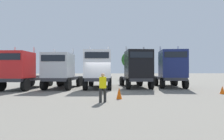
{
  "coord_description": "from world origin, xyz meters",
  "views": [
    {
      "loc": [
        -0.11,
        -14.51,
        1.76
      ],
      "look_at": [
        1.32,
        2.87,
        1.85
      ],
      "focal_mm": 26.4,
      "sensor_mm": 36.0,
      "label": 1
    }
  ],
  "objects": [
    {
      "name": "semi_truck_navy",
      "position": [
        7.46,
        2.15,
        1.99
      ],
      "size": [
        3.48,
        6.11,
        4.44
      ],
      "rotation": [
        0.0,
        0.0,
        -1.74
      ],
      "color": "#333338",
      "rests_on": "ground"
    },
    {
      "name": "visitor_in_hivis",
      "position": [
        0.13,
        -5.3,
        0.95
      ],
      "size": [
        0.54,
        0.54,
        1.64
      ],
      "rotation": [
        0.0,
        0.0,
        2.05
      ],
      "color": "#292929",
      "rests_on": "ground"
    },
    {
      "name": "oak_far_left",
      "position": [
        -8.78,
        21.75,
        3.69
      ],
      "size": [
        3.4,
        3.4,
        5.41
      ],
      "color": "#4C3823",
      "rests_on": "ground"
    },
    {
      "name": "ground",
      "position": [
        0.0,
        0.0,
        0.0
      ],
      "size": [
        200.0,
        200.0,
        0.0
      ],
      "primitive_type": "plane",
      "color": "slate"
    },
    {
      "name": "traffic_cone_mid",
      "position": [
        9.27,
        -2.75,
        0.3
      ],
      "size": [
        0.36,
        0.36,
        0.61
      ],
      "primitive_type": "cone",
      "color": "#F2590C",
      "rests_on": "ground"
    },
    {
      "name": "oak_far_right",
      "position": [
        6.2,
        19.15,
        4.06
      ],
      "size": [
        3.21,
        3.21,
        5.69
      ],
      "color": "#4C3823",
      "rests_on": "ground"
    },
    {
      "name": "traffic_cone_near",
      "position": [
        1.18,
        -4.25,
        0.36
      ],
      "size": [
        0.36,
        0.36,
        0.73
      ],
      "primitive_type": "cone",
      "color": "#F2590C",
      "rests_on": "ground"
    },
    {
      "name": "semi_truck_white",
      "position": [
        -0.11,
        1.64,
        1.91
      ],
      "size": [
        3.02,
        6.44,
        4.24
      ],
      "rotation": [
        0.0,
        0.0,
        -1.65
      ],
      "color": "#333338",
      "rests_on": "ground"
    },
    {
      "name": "semi_truck_silver",
      "position": [
        -3.76,
        1.9,
        1.8
      ],
      "size": [
        3.33,
        6.43,
        3.99
      ],
      "rotation": [
        0.0,
        0.0,
        -1.71
      ],
      "color": "#333338",
      "rests_on": "ground"
    },
    {
      "name": "semi_truck_black",
      "position": [
        3.81,
        2.09,
        1.97
      ],
      "size": [
        2.61,
        6.47,
        4.36
      ],
      "rotation": [
        0.0,
        0.0,
        -1.58
      ],
      "color": "#333338",
      "rests_on": "ground"
    },
    {
      "name": "oak_far_centre",
      "position": [
        -0.89,
        21.87,
        3.96
      ],
      "size": [
        4.03,
        4.03,
        5.99
      ],
      "color": "#4C3823",
      "rests_on": "ground"
    },
    {
      "name": "semi_truck_red",
      "position": [
        -7.31,
        1.52,
        1.79
      ],
      "size": [
        3.24,
        6.58,
        4.06
      ],
      "rotation": [
        0.0,
        0.0,
        -1.69
      ],
      "color": "#333338",
      "rests_on": "ground"
    }
  ]
}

